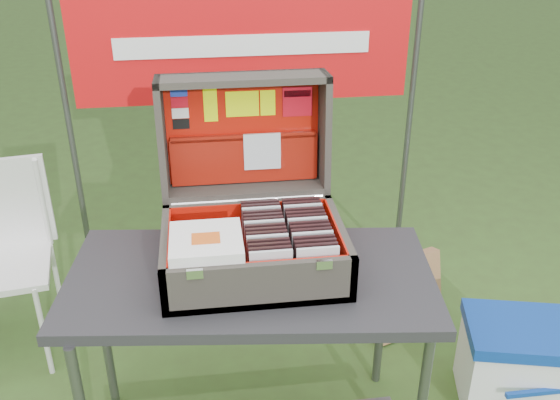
{
  "coord_description": "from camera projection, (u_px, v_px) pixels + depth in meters",
  "views": [
    {
      "loc": [
        -0.21,
        -1.84,
        2.0
      ],
      "look_at": [
        0.04,
        0.1,
        0.99
      ],
      "focal_mm": 40.0,
      "sensor_mm": 36.0,
      "label": 1
    }
  ],
  "objects": [
    {
      "name": "suitcase_lid_pocket",
      "position": [
        244.0,
        159.0,
        2.34
      ],
      "size": [
        0.55,
        0.05,
        0.18
      ],
      "primitive_type": "cube",
      "rotation": [
        -1.65,
        0.0,
        0.0
      ],
      "color": "maroon",
      "rests_on": "suitcase_lid_liner"
    },
    {
      "name": "cooler_body",
      "position": [
        515.0,
        368.0,
        2.61
      ],
      "size": [
        0.49,
        0.41,
        0.34
      ],
      "primitive_type": "cube",
      "rotation": [
        0.0,
        0.0,
        -0.23
      ],
      "color": "white",
      "rests_on": "ground"
    },
    {
      "name": "cd_left_7",
      "position": [
        265.0,
        244.0,
        2.11
      ],
      "size": [
        0.14,
        0.01,
        0.16
      ],
      "primitive_type": "cube",
      "color": "black",
      "rests_on": "suitcase_liner_floor"
    },
    {
      "name": "cd_right_11",
      "position": [
        304.0,
        227.0,
        2.21
      ],
      "size": [
        0.14,
        0.01,
        0.16
      ],
      "primitive_type": "cube",
      "color": "black",
      "rests_on": "suitcase_liner_floor"
    },
    {
      "name": "cd_left_11",
      "position": [
        262.0,
        230.0,
        2.2
      ],
      "size": [
        0.14,
        0.01,
        0.16
      ],
      "primitive_type": "cube",
      "color": "black",
      "rests_on": "suitcase_liner_floor"
    },
    {
      "name": "cd_left_1",
      "position": [
        270.0,
        268.0,
        1.98
      ],
      "size": [
        0.14,
        0.01,
        0.16
      ],
      "primitive_type": "cube",
      "color": "black",
      "rests_on": "suitcase_liner_floor"
    },
    {
      "name": "cd_right_13",
      "position": [
        302.0,
        220.0,
        2.26
      ],
      "size": [
        0.14,
        0.01,
        0.16
      ],
      "primitive_type": "cube",
      "color": "black",
      "rests_on": "suitcase_liner_floor"
    },
    {
      "name": "cd_right_10",
      "position": [
        305.0,
        231.0,
        2.19
      ],
      "size": [
        0.14,
        0.01,
        0.16
      ],
      "primitive_type": "cube",
      "color": "black",
      "rests_on": "suitcase_liner_floor"
    },
    {
      "name": "lid_sticker_cc_d",
      "position": [
        181.0,
        124.0,
        2.27
      ],
      "size": [
        0.06,
        0.01,
        0.04
      ],
      "primitive_type": "cube",
      "rotation": [
        -1.65,
        0.0,
        0.0
      ],
      "color": "black",
      "rests_on": "suitcase_lid_liner"
    },
    {
      "name": "lid_sticker_cc_a",
      "position": [
        179.0,
        91.0,
        2.22
      ],
      "size": [
        0.06,
        0.01,
        0.04
      ],
      "primitive_type": "cube",
      "rotation": [
        -1.65,
        0.0,
        0.0
      ],
      "color": "#1933B2",
      "rests_on": "suitcase_lid_liner"
    },
    {
      "name": "cd_left_4",
      "position": [
        268.0,
        256.0,
        2.05
      ],
      "size": [
        0.14,
        0.01,
        0.16
      ],
      "primitive_type": "cube",
      "color": "silver",
      "rests_on": "suitcase_liner_floor"
    },
    {
      "name": "chair_leg_fr",
      "position": [
        44.0,
        332.0,
        2.73
      ],
      "size": [
        0.02,
        0.02,
        0.46
      ],
      "primitive_type": "cylinder",
      "color": "silver",
      "rests_on": "ground"
    },
    {
      "name": "suitcase",
      "position": [
        251.0,
        187.0,
        2.07
      ],
      "size": [
        0.62,
        0.6,
        0.6
      ],
      "primitive_type": null,
      "color": "#504A3F",
      "rests_on": "table"
    },
    {
      "name": "cd_left_13",
      "position": [
        261.0,
        223.0,
        2.24
      ],
      "size": [
        0.14,
        0.01,
        0.16
      ],
      "primitive_type": "cube",
      "color": "black",
      "rests_on": "suitcase_liner_floor"
    },
    {
      "name": "lid_sticker_band_bar",
      "position": [
        297.0,
        94.0,
        2.28
      ],
      "size": [
        0.1,
        0.0,
        0.02
      ],
      "primitive_type": "cube",
      "rotation": [
        -1.65,
        0.0,
        0.0
      ],
      "color": "black",
      "rests_on": "suitcase_lid_liner"
    },
    {
      "name": "cd_left_2",
      "position": [
        269.0,
        264.0,
        2.0
      ],
      "size": [
        0.14,
        0.01,
        0.16
      ],
      "primitive_type": "cube",
      "color": "black",
      "rests_on": "suitcase_liner_floor"
    },
    {
      "name": "suitcase_pocket_edge",
      "position": [
        244.0,
        137.0,
        2.3
      ],
      "size": [
        0.54,
        0.02,
        0.02
      ],
      "primitive_type": "cube",
      "rotation": [
        -1.65,
        0.0,
        0.0
      ],
      "color": "maroon",
      "rests_on": "suitcase_lid_pocket"
    },
    {
      "name": "cd_right_5",
      "position": [
        311.0,
        249.0,
        2.09
      ],
      "size": [
        0.14,
        0.01,
        0.16
      ],
      "primitive_type": "cube",
      "color": "black",
      "rests_on": "suitcase_liner_floor"
    },
    {
      "name": "suitcase_base_wall_right",
      "position": [
        339.0,
        245.0,
        2.15
      ],
      "size": [
        0.02,
        0.44,
        0.16
      ],
      "primitive_type": "cube",
      "color": "#504A3F",
      "rests_on": "table_top"
    },
    {
      "name": "cd_left_14",
      "position": [
        260.0,
        220.0,
        2.26
      ],
      "size": [
        0.14,
        0.01,
        0.16
      ],
      "primitive_type": "cube",
      "color": "black",
      "rests_on": "suitcase_liner_floor"
    },
    {
      "name": "suitcase_liner_wall_back",
      "position": [
        249.0,
        221.0,
        2.28
      ],
      "size": [
        0.57,
        0.01,
        0.14
      ],
      "primitive_type": "cube",
      "color": "#CC0D00",
      "rests_on": "suitcase_base_bottom"
    },
    {
      "name": "chair_seat",
      "position": [
        2.0,
        269.0,
        2.75
      ],
      "size": [
        0.47,
        0.47,
        0.03
      ],
      "primitive_type": "cube",
      "rotation": [
        0.0,
        0.0,
        0.15
      ],
      "color": "silver",
      "rests_on": "ground"
    },
    {
      "name": "lid_sticker_band",
      "position": [
        297.0,
        102.0,
        2.29
      ],
      "size": [
        0.11,
        0.01,
        0.11
      ],
      "primitive_type": "cube",
      "rotation": [
        -1.65,
        0.0,
        0.0
      ],
      "color": "red",
      "rests_on": "suitcase_lid_liner"
    },
    {
      "name": "chair_leg_br",
      "position": [
        58.0,
        286.0,
        3.03
      ],
      "size": [
        0.02,
        0.02,
        0.46
      ],
      "primitive_type": "cylinder",
      "color": "silver",
      "rests_on": "ground"
    },
    {
      "name": "table_leg_bl",
      "position": [
        105.0,
        335.0,
        2.49
      ],
      "size": [
        0.04,
        0.04,
        0.75
      ],
      "primitive_type": "cylinder",
      "color": "#59595B",
      "rests_on": "ground"
    },
    {
      "name": "cd_right_2",
      "position": [
        315.0,
        260.0,
        2.02
      ],
      "size": [
        0.14,
        0.01,
        0.16
      ],
      "primitive_type": "cube",
      "color": "black",
      "rests_on": "suitcase_liner_floor"
    },
    {
      "name": "suitcase_liner_wall_front",
      "position": [
        260.0,
        281.0,
        1.94
      ],
      "size": [
        0.57,
        0.01,
        0.14
      ],
      "primitive_type": "cube",
      "color": "#CC0D00",
      "rests_on": "suitcase_base_bottom"
    },
    {
      "name": "cd_right_7",
      "position": [
        308.0,
        241.0,
        2.13
      ],
      "size": [
        0.14,
        0.01,
        0.16
      ],
      "primitive_type": "cube",
      "color": "black",
      "rests_on": "suitcase_liner_floor"
    },
    {
      "name": "cd_right_0",
      "position": [
        317.0,
        269.0,
        1.98
      ],
      "size": [
        0.14,
        0.01,
        0.16
      ],
      "primitive_type": "cube",
      "color": "silver",
      "rests_on": "suitcase_liner_floor"
    },
    {
      "name": "suitcase_base_wall_left",
      "position": [
        166.0,
        257.0,
        2.09
      ],
      "size": [
        0.02,
        0.44,
        0.16
      ],
      "primitive_type": "cube",
      "color": "#504A3F",
      "rests_on": "table_top"
    },
    {
      "name": "cooler_lid",
      "position": [
        523.0,
        332.0,
        2.52
      ],
      "size": [
        0.51,
        0.43,
        0.05
      ],
      "primitive_type": "cube",
      "rotation": [
        0.0,
        0.0,
        -0.23
      ],
      "color": "navy",
      "rests_on": "cooler_body"
    },
    {
      "name": "chair_upright_right",
      "position": [
        43.0,
        203.0,
        2.84
      ],
      "size": [
        0.02,
        0.02,
        0.43
      ],
      "primitive_type": "cylinder",
      "color": "silver",
      "rests_on": "chair_seat"
    },
    {
      "name": "suitcase_latch_right",
      "position": [
        324.0,
        265.0,
        1.92
      ],
      "size": [
        0.05,
        0.01,
        0.03
      ],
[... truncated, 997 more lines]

